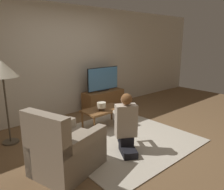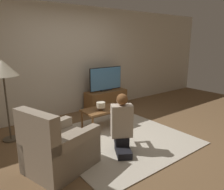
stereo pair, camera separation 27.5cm
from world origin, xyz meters
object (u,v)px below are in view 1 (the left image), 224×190
object	(u,v)px
tv	(103,79)
table_lamp	(102,106)
floor_lamp	(2,72)
person_kneeling	(126,123)
armchair	(66,151)
coffee_table	(104,111)

from	to	relation	value
tv	table_lamp	distance (m)	1.37
floor_lamp	table_lamp	size ratio (longest dim) A/B	8.17
floor_lamp	table_lamp	xyz separation A→B (m)	(1.62, -0.60, -0.77)
table_lamp	person_kneeling	bearing A→B (deg)	-105.40
armchair	table_lamp	distance (m)	1.55
floor_lamp	person_kneeling	bearing A→B (deg)	-49.39
coffee_table	floor_lamp	world-z (taller)	floor_lamp
coffee_table	floor_lamp	xyz separation A→B (m)	(-1.72, 0.55, 0.92)
table_lamp	armchair	bearing A→B (deg)	-147.63
armchair	person_kneeling	world-z (taller)	person_kneeling
tv	coffee_table	distance (m)	1.31
coffee_table	table_lamp	distance (m)	0.19
tv	person_kneeling	bearing A→B (deg)	-119.81
coffee_table	armchair	world-z (taller)	armchair
floor_lamp	coffee_table	bearing A→B (deg)	-17.67
armchair	table_lamp	size ratio (longest dim) A/B	5.90
table_lamp	coffee_table	bearing A→B (deg)	29.61
person_kneeling	armchair	bearing A→B (deg)	21.80
floor_lamp	person_kneeling	size ratio (longest dim) A/B	1.52
tv	coffee_table	size ratio (longest dim) A/B	1.11
coffee_table	person_kneeling	distance (m)	1.10
tv	armchair	bearing A→B (deg)	-139.71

